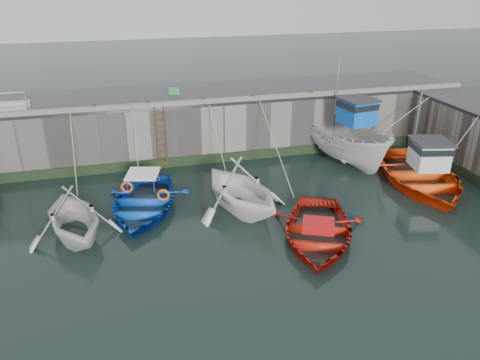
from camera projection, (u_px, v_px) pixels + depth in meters
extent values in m
plane|color=black|center=(256.00, 274.00, 15.52)|extent=(120.00, 120.00, 0.00)
cube|color=slate|center=(193.00, 122.00, 25.94)|extent=(30.00, 5.00, 3.00)
cube|color=black|center=(192.00, 94.00, 25.29)|extent=(30.00, 5.00, 0.16)
cube|color=slate|center=(199.00, 102.00, 23.14)|extent=(30.00, 0.30, 0.20)
cube|color=black|center=(202.00, 160.00, 24.21)|extent=(30.00, 0.08, 0.50)
cylinder|color=#3F1E0F|center=(157.00, 139.00, 23.11)|extent=(0.07, 0.07, 3.20)
cylinder|color=#3F1E0F|center=(166.00, 138.00, 23.21)|extent=(0.07, 0.07, 3.20)
cube|color=#3F1E0F|center=(163.00, 164.00, 23.70)|extent=(0.44, 0.06, 0.05)
cube|color=#3F1E0F|center=(163.00, 158.00, 23.56)|extent=(0.44, 0.06, 0.05)
cube|color=#3F1E0F|center=(162.00, 151.00, 23.43)|extent=(0.44, 0.06, 0.05)
cube|color=#3F1E0F|center=(162.00, 145.00, 23.29)|extent=(0.44, 0.06, 0.05)
cube|color=#3F1E0F|center=(161.00, 139.00, 23.16)|extent=(0.44, 0.06, 0.05)
cube|color=#3F1E0F|center=(161.00, 133.00, 23.02)|extent=(0.44, 0.06, 0.05)
cube|color=#3F1E0F|center=(160.00, 126.00, 22.89)|extent=(0.44, 0.06, 0.05)
cube|color=#3F1E0F|center=(160.00, 120.00, 22.75)|extent=(0.44, 0.06, 0.05)
cube|color=#3F1E0F|center=(159.00, 113.00, 22.62)|extent=(0.44, 0.06, 0.05)
imported|color=silver|center=(76.00, 235.00, 17.76)|extent=(4.70, 5.12, 2.27)
imported|color=#0B40B2|center=(143.00, 209.00, 19.73)|extent=(5.09, 6.22, 1.13)
imported|color=white|center=(240.00, 209.00, 19.72)|extent=(5.49, 5.91, 2.55)
imported|color=#B51C0F|center=(317.00, 238.00, 17.60)|extent=(5.66, 6.45, 1.11)
imported|color=silver|center=(346.00, 144.00, 24.45)|extent=(3.53, 6.88, 2.53)
cube|color=blue|center=(357.00, 112.00, 23.19)|extent=(1.63, 1.71, 1.20)
cube|color=black|center=(357.00, 105.00, 23.04)|extent=(1.70, 1.78, 0.28)
cube|color=#262628|center=(358.00, 99.00, 22.93)|extent=(1.86, 1.94, 0.08)
cylinder|color=#A5A8AD|center=(337.00, 86.00, 24.32)|extent=(0.08, 0.08, 3.00)
imported|color=#FF470D|center=(419.00, 176.00, 21.99)|extent=(6.20, 7.69, 1.41)
cube|color=silver|center=(429.00, 155.00, 20.91)|extent=(1.69, 1.76, 1.20)
cube|color=black|center=(431.00, 148.00, 20.76)|extent=(1.76, 1.83, 0.28)
cube|color=#262628|center=(432.00, 141.00, 20.64)|extent=(1.92, 2.00, 0.08)
cylinder|color=#A5A8AD|center=(417.00, 124.00, 22.18)|extent=(0.08, 0.08, 3.00)
cube|color=#1A933B|center=(174.00, 91.00, 24.93)|extent=(0.57, 0.39, 0.31)
cylinder|color=#A5A8AD|center=(26.00, 102.00, 21.54)|extent=(0.05, 0.05, 1.00)
cylinder|color=#A5A8AD|center=(6.00, 93.00, 21.18)|extent=(1.50, 0.05, 0.05)
cube|color=gray|center=(12.00, 109.00, 21.97)|extent=(1.60, 0.35, 0.18)
cube|color=gray|center=(13.00, 103.00, 22.21)|extent=(1.60, 0.35, 0.18)
cylinder|color=#3F1E0F|center=(94.00, 107.00, 22.07)|extent=(0.18, 0.18, 0.28)
cylinder|color=#3F1E0F|center=(148.00, 104.00, 22.64)|extent=(0.18, 0.18, 0.28)
cylinder|color=#3F1E0F|center=(203.00, 100.00, 23.26)|extent=(0.18, 0.18, 0.28)
cylinder|color=#3F1E0F|center=(253.00, 97.00, 23.86)|extent=(0.18, 0.18, 0.28)
cylinder|color=#3F1E0F|center=(311.00, 93.00, 24.60)|extent=(0.18, 0.18, 0.28)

